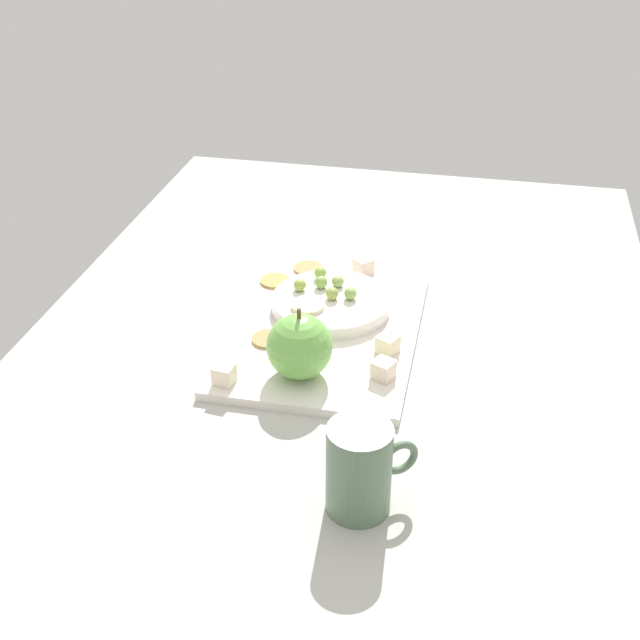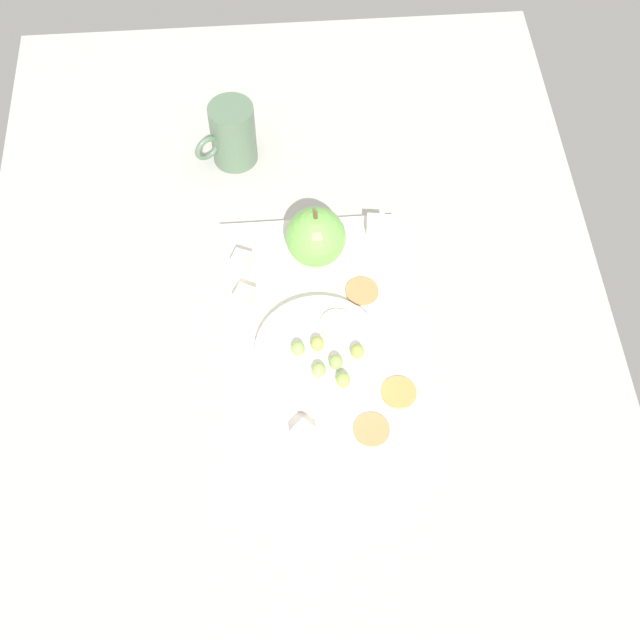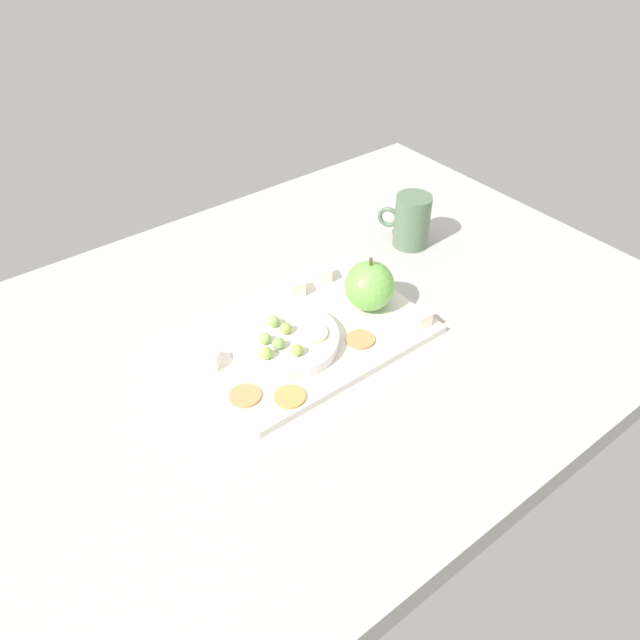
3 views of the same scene
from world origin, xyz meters
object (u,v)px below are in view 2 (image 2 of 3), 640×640
object	(u,v)px
platter	(316,330)
cheese_cube_1	(242,262)
apple_whole	(316,237)
cheese_cube_2	(376,225)
serving_dish	(319,353)
grape_2	(343,380)
cup	(232,134)
grape_3	(319,370)
grape_5	(317,344)
cracker_2	(399,392)
cheese_cube_3	(305,435)
grape_0	(336,362)
cheese_cube_0	(245,297)
apple_slice_0	(337,325)
cracker_0	(362,291)
grape_1	(357,351)
grape_4	(296,349)
cracker_1	(372,429)

from	to	relation	value
platter	cheese_cube_1	xyz separation A→B (cm)	(-10.08, -9.13, 1.79)
apple_whole	cheese_cube_2	bearing A→B (deg)	112.58
apple_whole	cheese_cube_1	world-z (taller)	apple_whole
serving_dish	grape_2	xyz separation A→B (cm)	(4.94, 2.50, 1.81)
cup	grape_2	bearing A→B (deg)	17.14
grape_3	cup	size ratio (longest dim) A/B	0.19
apple_whole	grape_2	size ratio (longest dim) A/B	4.17
platter	grape_5	distance (cm)	5.19
cracker_2	grape_2	size ratio (longest dim) A/B	2.29
serving_dish	cheese_cube_3	distance (cm)	11.28
cheese_cube_1	grape_3	size ratio (longest dim) A/B	1.24
platter	grape_0	size ratio (longest dim) A/B	18.09
cheese_cube_0	cracker_2	bearing A→B (deg)	51.28
platter	grape_3	xyz separation A→B (cm)	(7.66, -0.19, 3.21)
apple_whole	cheese_cube_0	bearing A→B (deg)	-54.50
serving_dish	cup	distance (cm)	36.57
cheese_cube_1	cup	xyz separation A→B (cm)	(-20.64, -0.59, 2.53)
platter	cheese_cube_2	xyz separation A→B (cm)	(-14.87, 9.20, 1.79)
grape_2	cheese_cube_3	bearing A→B (deg)	-39.53
platter	grape_2	xyz separation A→B (cm)	(9.33, 2.63, 3.32)
apple_slice_0	grape_0	bearing A→B (deg)	-6.72
cracker_0	cheese_cube_0	bearing A→B (deg)	-88.27
cracker_2	grape_0	distance (cm)	8.57
cup	grape_0	bearing A→B (deg)	17.32
cracker_2	apple_whole	bearing A→B (deg)	-158.20
serving_dish	cheese_cube_1	bearing A→B (deg)	-147.37
platter	grape_1	bearing A→B (deg)	40.69
cheese_cube_3	grape_3	xyz separation A→B (cm)	(-7.72, 2.18, 1.42)
grape_5	apple_slice_0	xyz separation A→B (cm)	(-2.84, 2.72, -0.57)
serving_dish	grape_2	distance (cm)	5.83
grape_0	grape_3	size ratio (longest dim) A/B	1.00
cheese_cube_0	cheese_cube_2	world-z (taller)	same
serving_dish	cheese_cube_0	bearing A→B (deg)	-134.60
grape_3	grape_5	bearing A→B (deg)	178.58
grape_0	grape_5	xyz separation A→B (cm)	(-2.75, -2.06, -0.00)
grape_2	grape_4	xyz separation A→B (cm)	(-4.80, -5.35, -0.04)
cheese_cube_3	grape_1	distance (cm)	12.27
grape_4	platter	bearing A→B (deg)	149.05
cracker_1	grape_5	size ratio (longest dim) A/B	2.29
grape_0	cheese_cube_3	bearing A→B (deg)	-26.69
cracker_0	serving_dish	bearing A→B (deg)	-33.85
cracker_2	cheese_cube_1	bearing A→B (deg)	-137.52
cheese_cube_0	grape_5	xyz separation A→B (cm)	(8.50, 8.77, 1.50)
serving_dish	grape_0	distance (cm)	3.49
grape_3	grape_4	world-z (taller)	grape_4
apple_whole	cracker_2	distance (cm)	23.52
apple_slice_0	cup	xyz separation A→B (cm)	(-31.89, -12.34, 1.60)
platter	serving_dish	distance (cm)	4.64
platter	cracker_2	bearing A→B (deg)	42.81
cracker_2	apple_slice_0	xyz separation A→B (cm)	(-9.00, -6.80, 1.92)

